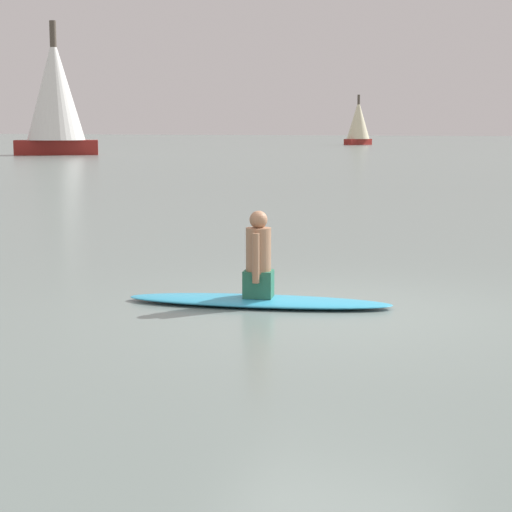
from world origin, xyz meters
TOP-DOWN VIEW (x-y plane):
  - ground_plane at (0.00, 0.00)m, footprint 400.00×400.00m
  - surfboard at (0.01, -0.89)m, footprint 1.42×3.04m
  - person_paddler at (0.01, -0.89)m, footprint 0.42×0.38m
  - sailboat_near_left at (-86.56, -29.08)m, footprint 3.87×3.34m
  - sailboat_center_horizon at (-42.30, -36.88)m, footprint 5.73×5.82m

SIDE VIEW (x-z plane):
  - ground_plane at x=0.00m, z-range 0.00..0.00m
  - surfboard at x=0.01m, z-range 0.00..0.09m
  - person_paddler at x=0.01m, z-range 0.04..1.01m
  - sailboat_near_left at x=-86.56m, z-range -0.17..5.45m
  - sailboat_center_horizon at x=-42.30m, z-range -0.30..9.12m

